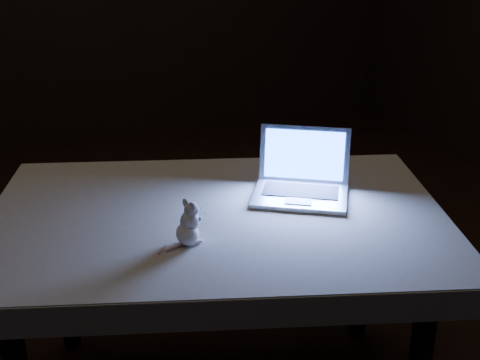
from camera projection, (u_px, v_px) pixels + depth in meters
name	position (u px, v px, depth m)	size (l,w,h in m)	color
floor	(179.00, 355.00, 2.31)	(5.00, 5.00, 0.00)	black
table	(219.00, 312.00, 1.99)	(1.24, 0.80, 0.66)	black
tablecloth	(230.00, 234.00, 1.82)	(1.32, 0.88, 0.08)	beige
laptop	(301.00, 169.00, 1.91)	(0.28, 0.25, 0.19)	#ABACB0
plush_mouse	(187.00, 223.00, 1.66)	(0.09, 0.09, 0.12)	white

